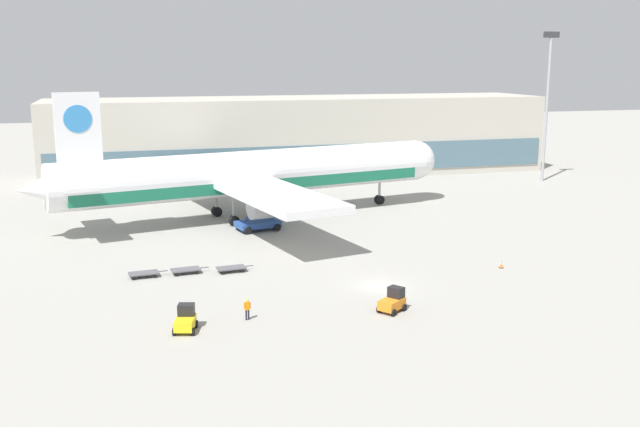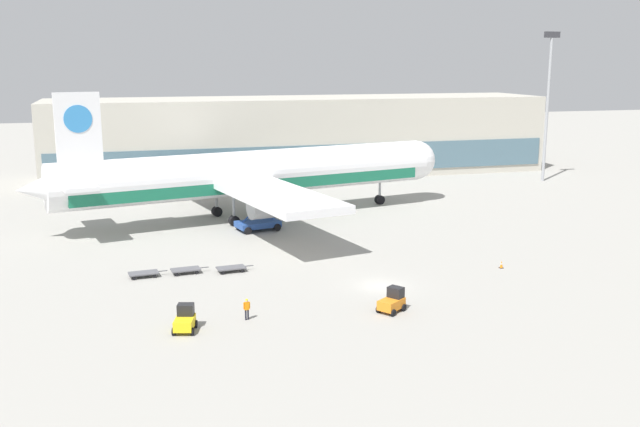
% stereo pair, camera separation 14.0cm
% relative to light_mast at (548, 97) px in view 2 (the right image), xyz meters
% --- Properties ---
extents(ground_plane, '(400.00, 400.00, 0.00)m').
position_rel_light_mast_xyz_m(ground_plane, '(-48.09, -48.29, -14.53)').
color(ground_plane, '#9E9B93').
extents(terminal_building, '(90.00, 18.20, 14.00)m').
position_rel_light_mast_xyz_m(terminal_building, '(-38.62, 19.37, -7.54)').
color(terminal_building, '#BCB7A8').
rests_on(terminal_building, ground_plane).
extents(light_mast, '(2.80, 0.50, 25.32)m').
position_rel_light_mast_xyz_m(light_mast, '(0.00, 0.00, 0.00)').
color(light_mast, '#9EA0A5').
rests_on(light_mast, ground_plane).
extents(airplane_main, '(57.37, 48.61, 17.00)m').
position_rel_light_mast_xyz_m(airplane_main, '(-54.72, -16.09, -8.69)').
color(airplane_main, white).
rests_on(airplane_main, ground_plane).
extents(scissor_lift_loader, '(5.72, 4.30, 5.07)m').
position_rel_light_mast_xyz_m(scissor_lift_loader, '(-54.87, -23.12, -12.57)').
color(scissor_lift_loader, '#284C99').
rests_on(scissor_lift_loader, ground_plane).
extents(baggage_tug_foreground, '(2.81, 2.63, 2.00)m').
position_rel_light_mast_xyz_m(baggage_tug_foreground, '(-49.51, -54.98, -13.65)').
color(baggage_tug_foreground, orange).
rests_on(baggage_tug_foreground, ground_plane).
extents(baggage_tug_mid, '(2.16, 2.72, 2.00)m').
position_rel_light_mast_xyz_m(baggage_tug_mid, '(-66.60, -54.71, -13.65)').
color(baggage_tug_mid, yellow).
rests_on(baggage_tug_mid, ground_plane).
extents(baggage_dolly_lead, '(3.76, 1.76, 0.48)m').
position_rel_light_mast_xyz_m(baggage_dolly_lead, '(-69.20, -39.49, -14.14)').
color(baggage_dolly_lead, '#56565B').
rests_on(baggage_dolly_lead, ground_plane).
extents(baggage_dolly_second, '(3.76, 1.76, 0.48)m').
position_rel_light_mast_xyz_m(baggage_dolly_second, '(-65.16, -39.36, -14.14)').
color(baggage_dolly_second, '#56565B').
rests_on(baggage_dolly_second, ground_plane).
extents(baggage_dolly_third, '(3.76, 1.76, 0.48)m').
position_rel_light_mast_xyz_m(baggage_dolly_third, '(-60.76, -39.99, -14.14)').
color(baggage_dolly_third, '#56565B').
rests_on(baggage_dolly_third, ground_plane).
extents(ground_crew_near, '(0.56, 0.27, 1.79)m').
position_rel_light_mast_xyz_m(ground_crew_near, '(-61.57, -53.69, -13.47)').
color(ground_crew_near, black).
rests_on(ground_crew_near, ground_plane).
extents(traffic_cone_near, '(0.40, 0.40, 0.78)m').
position_rel_light_mast_xyz_m(traffic_cone_near, '(-34.25, -46.06, -14.15)').
color(traffic_cone_near, black).
rests_on(traffic_cone_near, ground_plane).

